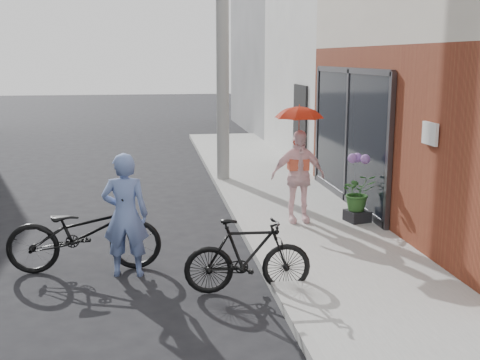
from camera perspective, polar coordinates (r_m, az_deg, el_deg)
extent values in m
plane|color=black|center=(7.82, -4.21, -9.58)|extent=(80.00, 80.00, 0.00)
cube|color=gray|center=(10.03, 6.95, -4.47)|extent=(2.20, 24.00, 0.12)
cube|color=#9E9E99|center=(9.79, 0.37, -4.79)|extent=(0.12, 24.00, 0.12)
cube|color=black|center=(11.48, 10.22, 4.10)|extent=(0.06, 3.80, 2.40)
cube|color=white|center=(8.40, 17.58, 4.22)|extent=(0.04, 0.40, 0.30)
cube|color=white|center=(18.03, 17.23, 13.25)|extent=(8.00, 6.00, 7.00)
cube|color=slate|center=(24.53, 9.99, 13.00)|extent=(8.00, 8.00, 7.00)
cylinder|color=#9E9E99|center=(13.39, -1.68, 14.50)|extent=(0.28, 0.28, 7.00)
imported|color=#667CB5|center=(7.91, -10.82, -3.29)|extent=(0.63, 0.44, 1.63)
imported|color=black|center=(8.27, -14.55, -4.84)|extent=(2.02, 0.71, 1.06)
imported|color=black|center=(7.31, 0.74, -7.19)|extent=(1.56, 0.50, 0.93)
imported|color=#FFD5D8|center=(9.96, 5.52, 0.35)|extent=(0.90, 0.38, 1.53)
imported|color=red|center=(9.80, 5.64, 6.67)|extent=(0.76, 0.76, 0.67)
cube|color=black|center=(10.25, 11.05, -3.35)|extent=(0.42, 0.42, 0.19)
imported|color=#2B5B24|center=(10.16, 11.13, -1.14)|extent=(0.56, 0.49, 0.63)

